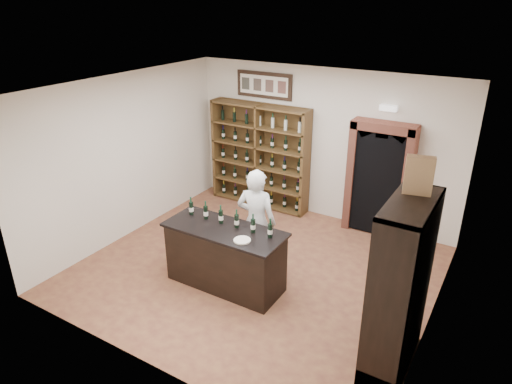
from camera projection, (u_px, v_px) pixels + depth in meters
floor at (256, 270)px, 7.62m from camera, size 5.50×5.50×0.00m
ceiling at (256, 89)px, 6.43m from camera, size 5.50×5.50×0.00m
wall_back at (321, 145)px, 8.99m from camera, size 5.50×0.04×3.00m
wall_left at (127, 157)px, 8.32m from camera, size 0.04×5.00×3.00m
wall_right at (444, 231)px, 5.72m from camera, size 0.04×5.00×3.00m
wine_shelf at (260, 155)px, 9.63m from camera, size 2.20×0.38×2.20m
framed_picture at (264, 85)px, 9.16m from camera, size 1.25×0.04×0.52m
arched_doorway at (379, 177)px, 8.41m from camera, size 1.17×0.35×2.17m
emergency_light at (389, 108)px, 7.97m from camera, size 0.30×0.10×0.10m
tasting_counter at (225, 257)px, 7.05m from camera, size 1.88×0.78×1.00m
counter_bottle_0 at (191, 208)px, 7.24m from camera, size 0.07×0.07×0.30m
counter_bottle_1 at (206, 212)px, 7.11m from camera, size 0.07×0.07×0.30m
counter_bottle_2 at (221, 217)px, 6.97m from camera, size 0.07×0.07×0.30m
counter_bottle_3 at (237, 221)px, 6.83m from camera, size 0.07×0.07×0.30m
counter_bottle_4 at (253, 226)px, 6.70m from camera, size 0.07×0.07×0.30m
counter_bottle_5 at (270, 231)px, 6.56m from camera, size 0.07×0.07×0.30m
side_cabinet at (399, 313)px, 5.42m from camera, size 0.48×1.20×2.20m
shopkeeper at (256, 222)px, 7.27m from camera, size 0.71×0.52×1.79m
plate at (242, 240)px, 6.50m from camera, size 0.25×0.25×0.02m
wine_crate at (419, 175)px, 4.98m from camera, size 0.33×0.19×0.43m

